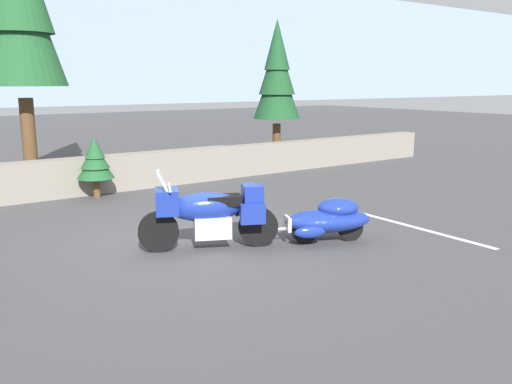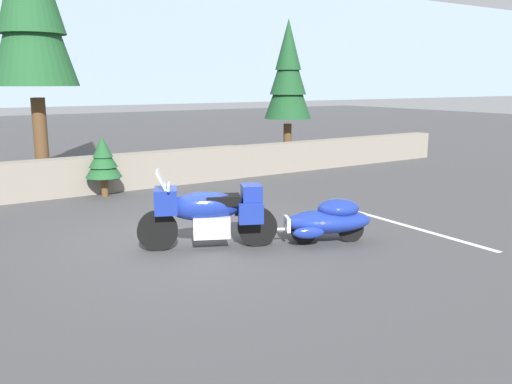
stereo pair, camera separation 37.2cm
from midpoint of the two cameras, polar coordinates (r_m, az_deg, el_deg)
ground_plane at (r=9.41m, az=-8.20°, el=-5.30°), size 80.00×80.00×0.00m
stone_guard_wall at (r=13.99m, az=-17.28°, el=1.76°), size 24.00×0.53×0.93m
touring_motorcycle at (r=8.87m, az=-6.25°, el=-2.13°), size 2.16×1.30×1.33m
car_shaped_trailer at (r=9.31m, az=6.53°, el=-2.81°), size 2.15×1.25×0.76m
pine_tree_secondary at (r=17.87m, az=1.63°, el=12.30°), size 1.53×1.53×4.70m
pine_sapling_near at (r=13.29m, az=-17.44°, el=3.26°), size 0.86×0.86×1.46m
parking_stripe_marker at (r=10.70m, az=15.01°, el=-3.49°), size 0.12×3.60×0.01m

